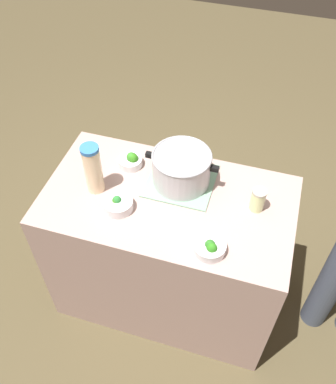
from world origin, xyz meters
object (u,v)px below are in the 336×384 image
object	(u,v)px
cooking_pot	(181,168)
lemonade_pitcher	(93,169)
mason_jar	(258,200)
broccoli_bowl_front	(131,161)
broccoli_bowl_center	(118,204)
broccoli_bowl_back	(210,247)

from	to	relation	value
cooking_pot	lemonade_pitcher	size ratio (longest dim) A/B	1.33
cooking_pot	mason_jar	world-z (taller)	cooking_pot
broccoli_bowl_front	broccoli_bowl_center	xyz separation A→B (m)	(0.04, -0.28, -0.00)
mason_jar	broccoli_bowl_front	size ratio (longest dim) A/B	0.99
mason_jar	broccoli_bowl_back	xyz separation A→B (m)	(-0.15, -0.29, -0.03)
cooking_pot	broccoli_bowl_back	world-z (taller)	cooking_pot
broccoli_bowl_center	broccoli_bowl_back	world-z (taller)	same
broccoli_bowl_back	broccoli_bowl_front	bearing A→B (deg)	141.84
broccoli_bowl_front	broccoli_bowl_center	distance (m)	0.28
broccoli_bowl_front	broccoli_bowl_back	bearing A→B (deg)	-38.16
cooking_pot	lemonade_pitcher	distance (m)	0.41
mason_jar	broccoli_bowl_center	distance (m)	0.64
broccoli_bowl_center	lemonade_pitcher	bearing A→B (deg)	150.17
broccoli_bowl_front	broccoli_bowl_back	world-z (taller)	broccoli_bowl_front
cooking_pot	broccoli_bowl_center	size ratio (longest dim) A/B	2.58
cooking_pot	broccoli_bowl_center	xyz separation A→B (m)	(-0.23, -0.25, -0.07)
broccoli_bowl_center	broccoli_bowl_front	bearing A→B (deg)	98.33
broccoli_bowl_front	mason_jar	bearing A→B (deg)	-8.56
mason_jar	broccoli_bowl_center	bearing A→B (deg)	-163.14
mason_jar	broccoli_bowl_back	bearing A→B (deg)	-117.29
mason_jar	cooking_pot	bearing A→B (deg)	170.59
lemonade_pitcher	broccoli_bowl_center	xyz separation A→B (m)	(0.15, -0.08, -0.11)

